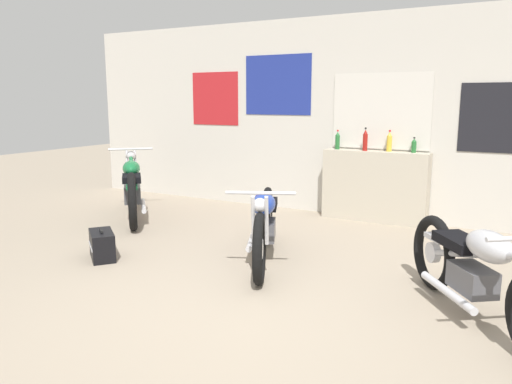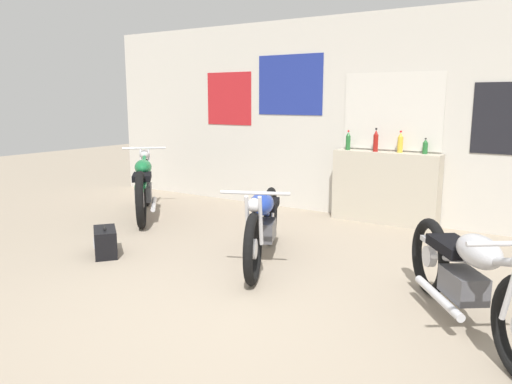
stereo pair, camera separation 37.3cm
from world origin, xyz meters
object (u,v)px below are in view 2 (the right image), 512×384
(motorcycle_blue, at_px, (263,223))
(bottle_leftmost, at_px, (348,141))
(motorcycle_green, at_px, (144,186))
(bottle_center, at_px, (400,143))
(motorcycle_silver, at_px, (468,276))
(hard_case_black, at_px, (105,242))
(bottle_left_center, at_px, (376,141))
(bottle_right_center, at_px, (425,147))

(motorcycle_blue, bearing_deg, bottle_leftmost, 91.02)
(motorcycle_blue, xyz_separation_m, motorcycle_green, (-2.50, 0.79, 0.03))
(bottle_center, distance_m, motorcycle_silver, 3.22)
(bottle_center, height_order, motorcycle_green, bottle_center)
(bottle_leftmost, bearing_deg, hard_case_black, -116.19)
(bottle_left_center, xyz_separation_m, bottle_center, (0.31, 0.06, -0.01))
(bottle_center, relative_size, motorcycle_blue, 0.16)
(bottle_leftmost, relative_size, motorcycle_blue, 0.15)
(bottle_right_center, bearing_deg, bottle_left_center, -173.30)
(motorcycle_blue, xyz_separation_m, hard_case_black, (-1.53, -0.75, -0.26))
(bottle_leftmost, height_order, motorcycle_green, bottle_leftmost)
(bottle_left_center, bearing_deg, bottle_leftmost, 177.51)
(motorcycle_green, bearing_deg, bottle_right_center, 23.82)
(bottle_left_center, xyz_separation_m, motorcycle_silver, (1.71, -2.75, -0.70))
(bottle_leftmost, distance_m, bottle_right_center, 1.03)
(bottle_leftmost, xyz_separation_m, bottle_left_center, (0.40, -0.02, 0.02))
(bottle_right_center, distance_m, motorcycle_green, 3.86)
(bottle_right_center, relative_size, motorcycle_silver, 0.12)
(hard_case_black, bearing_deg, bottle_leftmost, 63.81)
(bottle_center, bearing_deg, motorcycle_green, -154.26)
(bottle_left_center, relative_size, motorcycle_green, 0.19)
(motorcycle_green, xyz_separation_m, hard_case_black, (0.97, -1.54, -0.29))
(motorcycle_blue, height_order, hard_case_black, motorcycle_blue)
(bottle_center, distance_m, motorcycle_green, 3.58)
(bottle_left_center, bearing_deg, motorcycle_blue, -99.06)
(bottle_center, relative_size, motorcycle_green, 0.18)
(bottle_right_center, bearing_deg, bottle_center, -177.90)
(motorcycle_silver, bearing_deg, bottle_leftmost, 127.25)
(motorcycle_blue, bearing_deg, motorcycle_green, 162.55)
(motorcycle_blue, distance_m, hard_case_black, 1.72)
(bottle_center, distance_m, hard_case_black, 3.89)
(bottle_leftmost, relative_size, bottle_right_center, 1.33)
(hard_case_black, bearing_deg, bottle_center, 54.39)
(motorcycle_silver, bearing_deg, bottle_center, 116.39)
(bottle_leftmost, distance_m, motorcycle_green, 2.94)
(motorcycle_silver, bearing_deg, bottle_left_center, 121.81)
(motorcycle_silver, bearing_deg, motorcycle_blue, 166.36)
(bottle_right_center, xyz_separation_m, motorcycle_blue, (-0.99, -2.33, -0.65))
(bottle_left_center, height_order, motorcycle_silver, bottle_left_center)
(bottle_left_center, distance_m, bottle_right_center, 0.64)
(bottle_center, xyz_separation_m, motorcycle_silver, (1.40, -2.82, -0.69))
(motorcycle_green, relative_size, hard_case_black, 3.34)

